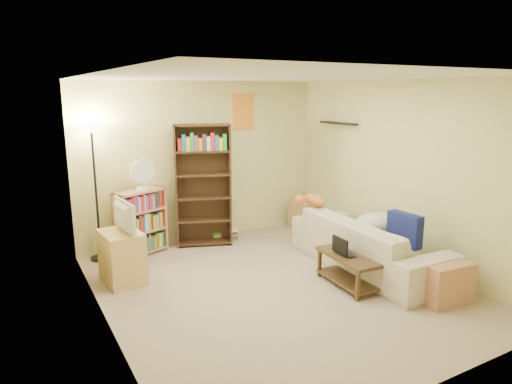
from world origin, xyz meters
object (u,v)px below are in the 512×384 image
tabby_cat (312,200)px  tall_bookshelf (203,183)px  television (119,217)px  end_cabinet (441,280)px  coffee_table (352,266)px  desk_fan (143,174)px  short_bookshelf (141,222)px  floor_lamp (93,152)px  mug (374,255)px  sofa (368,243)px  laptop (348,252)px  tv_stand (122,257)px  side_table (305,215)px

tabby_cat → tall_bookshelf: bearing=140.4°
tabby_cat → television: size_ratio=0.80×
end_cabinet → coffee_table: bearing=126.9°
desk_fan → end_cabinet: size_ratio=0.79×
short_bookshelf → desk_fan: 0.71m
tabby_cat → short_bookshelf: short_bookshelf is taller
tabby_cat → floor_lamp: 3.14m
mug → floor_lamp: floor_lamp is taller
sofa → tabby_cat: size_ratio=4.42×
laptop → floor_lamp: (-2.50, 2.38, 1.13)m
tall_bookshelf → end_cabinet: (1.59, -3.12, -0.75)m
laptop → tall_bookshelf: (-0.96, 2.24, 0.58)m
sofa → desk_fan: 3.27m
laptop → coffee_table: bearing=-161.2°
television → tall_bookshelf: tall_bookshelf is taller
sofa → laptop: size_ratio=6.96×
sofa → short_bookshelf: short_bookshelf is taller
short_bookshelf → end_cabinet: short_bookshelf is taller
coffee_table → tv_stand: 2.84m
sofa → floor_lamp: (-3.08, 2.11, 1.19)m
television → end_cabinet: (3.04, -2.29, -0.61)m
tabby_cat → laptop: size_ratio=1.58×
desk_fan → end_cabinet: (2.50, -3.14, -0.95)m
coffee_table → desk_fan: (-1.89, 2.32, 0.94)m
tv_stand → side_table: tv_stand is taller
sofa → coffee_table: bearing=122.3°
mug → tv_stand: (-2.55, 1.72, -0.12)m
tabby_cat → desk_fan: size_ratio=1.21×
tall_bookshelf → short_bookshelf: size_ratio=1.95×
tv_stand → desk_fan: bearing=52.3°
mug → desk_fan: desk_fan is taller
tv_stand → side_table: 3.42m
tabby_cat → coffee_table: 1.40m
short_bookshelf → floor_lamp: 1.21m
laptop → end_cabinet: 1.09m
side_table → end_cabinet: (-0.28, -3.07, -0.00)m
sofa → end_cabinet: sofa is taller
end_cabinet → tv_stand: bearing=143.0°
floor_lamp → end_cabinet: floor_lamp is taller
laptop → tv_stand: 2.80m
floor_lamp → tall_bookshelf: bearing=-5.1°
tabby_cat → tv_stand: bearing=175.3°
side_table → short_bookshelf: bearing=177.7°
sofa → desk_fan: size_ratio=5.36×
tv_stand → television: bearing=0.0°
side_table → television: bearing=-166.8°
desk_fan → side_table: (2.78, -0.07, -0.95)m
tabby_cat → desk_fan: (-2.18, 1.07, 0.40)m
mug → desk_fan: size_ratio=0.24×
short_bookshelf → end_cabinet: bearing=-71.9°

